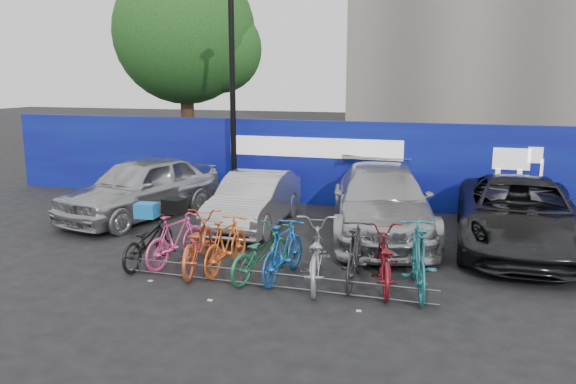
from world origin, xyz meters
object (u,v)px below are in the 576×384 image
at_px(bike_2, 197,243).
at_px(bike_5, 283,251).
at_px(tree, 191,36).
at_px(bike_rack, 272,280).
at_px(car_2, 381,201).
at_px(bike_9, 419,259).
at_px(bike_3, 226,244).
at_px(bike_8, 384,259).
at_px(bike_6, 315,253).
at_px(bike_4, 261,253).
at_px(bike_0, 148,241).
at_px(car_0, 141,187).
at_px(bike_7, 355,254).
at_px(bike_1, 176,239).
at_px(car_3, 520,214).
at_px(lamppost, 233,89).
at_px(car_1, 254,200).

bearing_deg(bike_2, bike_5, 168.49).
height_order(tree, bike_rack, tree).
relative_size(car_2, bike_5, 3.06).
bearing_deg(bike_9, bike_rack, 3.04).
distance_m(bike_3, bike_5, 1.16).
bearing_deg(bike_8, bike_6, -2.98).
height_order(bike_rack, bike_4, bike_4).
bearing_deg(bike_0, bike_4, 178.76).
bearing_deg(car_0, bike_7, -12.52).
xyz_separation_m(tree, bike_5, (6.81, -10.13, -4.54)).
bearing_deg(car_2, bike_3, -137.38).
height_order(bike_rack, bike_2, bike_2).
bearing_deg(bike_1, car_3, -142.40).
distance_m(lamppost, bike_9, 8.26).
bearing_deg(car_3, bike_1, -154.85).
distance_m(bike_0, bike_6, 3.36).
bearing_deg(bike_5, tree, -50.20).
xyz_separation_m(car_2, bike_9, (1.12, -3.48, -0.17)).
height_order(bike_8, bike_9, bike_9).
bearing_deg(car_0, bike_8, -10.80).
relative_size(bike_rack, car_2, 1.04).
bearing_deg(bike_rack, car_0, 142.08).
xyz_separation_m(car_1, car_3, (5.97, 0.00, 0.09)).
bearing_deg(bike_5, bike_7, -168.70).
relative_size(car_3, bike_2, 2.67).
distance_m(bike_0, bike_5, 2.76).
xyz_separation_m(tree, bike_2, (5.11, -10.13, -4.54)).
distance_m(bike_3, bike_7, 2.43).
bearing_deg(bike_1, bike_2, 176.46).
bearing_deg(car_2, bike_rack, -119.71).
xyz_separation_m(bike_4, bike_5, (0.42, 0.05, 0.06)).
relative_size(car_1, car_2, 0.74).
height_order(bike_2, bike_4, bike_2).
height_order(car_3, bike_5, car_3).
bearing_deg(bike_rack, bike_6, 36.94).
bearing_deg(bike_3, lamppost, -65.05).
bearing_deg(bike_rack, bike_8, 19.54).
distance_m(bike_rack, bike_2, 1.78).
xyz_separation_m(bike_rack, bike_3, (-1.12, 0.64, 0.35)).
bearing_deg(bike_9, bike_2, -9.55).
distance_m(lamppost, car_3, 8.15).
relative_size(car_0, bike_1, 2.74).
bearing_deg(car_3, car_2, 174.55).
bearing_deg(bike_4, bike_0, 13.63).
xyz_separation_m(car_1, bike_6, (2.38, -3.29, -0.11)).
xyz_separation_m(tree, bike_6, (7.41, -10.18, -4.52)).
bearing_deg(tree, bike_5, -56.07).
xyz_separation_m(bike_7, bike_9, (1.09, -0.10, 0.06)).
relative_size(car_3, bike_0, 3.01).
bearing_deg(bike_1, bike_8, -168.65).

